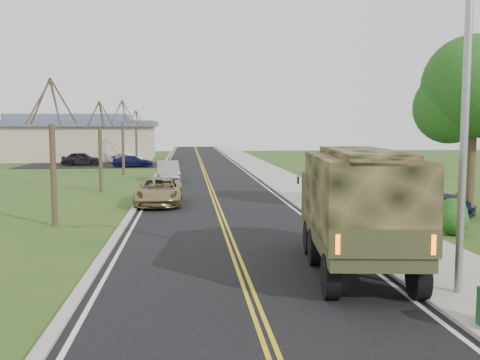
{
  "coord_description": "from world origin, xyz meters",
  "views": [
    {
      "loc": [
        -1.48,
        -12.53,
        4.07
      ],
      "look_at": [
        0.75,
        10.31,
        1.8
      ],
      "focal_mm": 40.0,
      "sensor_mm": 36.0,
      "label": 1
    }
  ],
  "objects": [
    {
      "name": "suv_champagne",
      "position": [
        -3.0,
        15.62,
        0.71
      ],
      "size": [
        2.38,
        5.1,
        1.41
      ],
      "primitive_type": "imported",
      "rotation": [
        0.0,
        0.0,
        -0.01
      ],
      "color": "#958754",
      "rests_on": "ground"
    },
    {
      "name": "street_light",
      "position": [
        4.9,
        -0.5,
        4.43
      ],
      "size": [
        1.65,
        0.22,
        8.0
      ],
      "color": "gray",
      "rests_on": "ground"
    },
    {
      "name": "bare_tree_b",
      "position": [
        -7.0,
        22.0,
        2.48
      ],
      "size": [
        1.83,
        2.14,
        5.73
      ],
      "color": "#38281C",
      "rests_on": "ground"
    },
    {
      "name": "leafy_tree",
      "position": [
        11.0,
        10.01,
        5.49
      ],
      "size": [
        4.83,
        4.5,
        8.1
      ],
      "color": "#38281C",
      "rests_on": "ground"
    },
    {
      "name": "bare_tree_c",
      "position": [
        -7.0,
        34.0,
        2.78
      ],
      "size": [
        2.04,
        2.39,
        6.42
      ],
      "color": "#38281C",
      "rests_on": "ground"
    },
    {
      "name": "bare_tree_a",
      "position": [
        -7.0,
        10.0,
        2.63
      ],
      "size": [
        1.93,
        2.26,
        6.08
      ],
      "color": "#38281C",
      "rests_on": "ground"
    },
    {
      "name": "curb_left",
      "position": [
        -4.15,
        40.0,
        0.05
      ],
      "size": [
        0.3,
        120.0,
        0.1
      ],
      "primitive_type": "cube",
      "color": "#9E998E",
      "rests_on": "ground"
    },
    {
      "name": "commercial_building",
      "position": [
        -15.98,
        55.97,
        2.69
      ],
      "size": [
        25.5,
        21.5,
        5.65
      ],
      "color": "tan",
      "rests_on": "ground"
    },
    {
      "name": "lot_car_silver",
      "position": [
        -8.57,
        48.96,
        0.59
      ],
      "size": [
        3.76,
        1.84,
        1.19
      ],
      "primitive_type": "imported",
      "rotation": [
        0.0,
        0.0,
        1.74
      ],
      "color": "#B1B0B5",
      "rests_on": "ground"
    },
    {
      "name": "curb_right",
      "position": [
        4.15,
        40.0,
        0.06
      ],
      "size": [
        0.3,
        120.0,
        0.12
      ],
      "primitive_type": "cube",
      "color": "#9E998E",
      "rests_on": "ground"
    },
    {
      "name": "military_truck",
      "position": [
        3.17,
        1.79,
        1.99
      ],
      "size": [
        3.23,
        7.21,
        3.48
      ],
      "rotation": [
        0.0,
        0.0,
        -0.12
      ],
      "color": "black",
      "rests_on": "ground"
    },
    {
      "name": "bare_tree_d",
      "position": [
        -7.0,
        46.0,
        2.55
      ],
      "size": [
        1.88,
        2.2,
        5.91
      ],
      "color": "#38281C",
      "rests_on": "ground"
    },
    {
      "name": "pickup_navy",
      "position": [
        9.2,
        11.51,
        0.77
      ],
      "size": [
        5.56,
        4.88,
        1.54
      ],
      "primitive_type": "imported",
      "rotation": [
        0.0,
        0.0,
        0.94
      ],
      "color": "#0E1A34",
      "rests_on": "ground"
    },
    {
      "name": "lot_car_dark",
      "position": [
        -12.68,
        45.5,
        0.73
      ],
      "size": [
        4.39,
        2.08,
        1.45
      ],
      "primitive_type": "imported",
      "rotation": [
        0.0,
        0.0,
        1.66
      ],
      "color": "black",
      "rests_on": "ground"
    },
    {
      "name": "road",
      "position": [
        0.0,
        40.0,
        0.01
      ],
      "size": [
        8.0,
        120.0,
        0.01
      ],
      "primitive_type": "cube",
      "color": "black",
      "rests_on": "ground"
    },
    {
      "name": "sidewalk_right",
      "position": [
        5.9,
        40.0,
        0.05
      ],
      "size": [
        3.2,
        120.0,
        0.1
      ],
      "primitive_type": "cube",
      "color": "#9E998E",
      "rests_on": "ground"
    },
    {
      "name": "ground",
      "position": [
        0.0,
        0.0,
        0.0
      ],
      "size": [
        160.0,
        160.0,
        0.0
      ],
      "primitive_type": "plane",
      "color": "#2B4918",
      "rests_on": "ground"
    },
    {
      "name": "sedan_silver",
      "position": [
        -3.0,
        27.88,
        0.76
      ],
      "size": [
        1.98,
        4.74,
        1.52
      ],
      "primitive_type": "imported",
      "rotation": [
        0.0,
        0.0,
        0.08
      ],
      "color": "#A7A7AC",
      "rests_on": "ground"
    },
    {
      "name": "lot_car_navy",
      "position": [
        -7.09,
        42.74,
        0.59
      ],
      "size": [
        4.15,
        1.84,
        1.18
      ],
      "primitive_type": "imported",
      "rotation": [
        0.0,
        0.0,
        1.62
      ],
      "color": "#10113D",
      "rests_on": "ground"
    }
  ]
}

